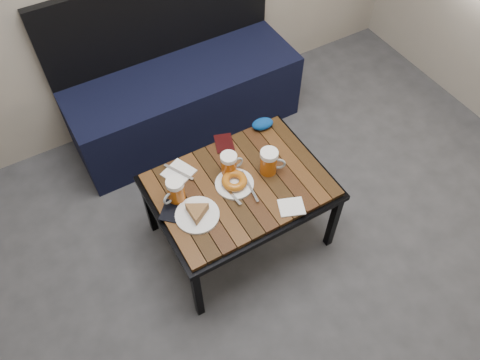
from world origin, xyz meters
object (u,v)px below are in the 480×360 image
beer_mug_left (176,191)px  beer_mug_right (269,162)px  cafe_table (240,189)px  beer_mug_centre (229,164)px  knit_pouch (262,124)px  passport_navy (171,211)px  plate_bagel (235,182)px  bench (183,94)px  plate_pie (197,213)px  passport_burgundy (224,143)px

beer_mug_left → beer_mug_right: beer_mug_right is taller
cafe_table → beer_mug_left: beer_mug_left is taller
beer_mug_centre → knit_pouch: size_ratio=1.10×
passport_navy → beer_mug_right: bearing=40.5°
plate_bagel → knit_pouch: 0.40m
bench → plate_pie: bench is taller
beer_mug_right → plate_pie: 0.42m
cafe_table → passport_burgundy: bearing=77.4°
beer_mug_left → knit_pouch: bearing=-179.9°
plate_pie → plate_bagel: bearing=16.4°
cafe_table → knit_pouch: bearing=42.4°
passport_burgundy → passport_navy: bearing=-130.6°
plate_pie → knit_pouch: plate_pie is taller
beer_mug_right → passport_navy: 0.51m
passport_burgundy → bench: bearing=103.8°
beer_mug_right → cafe_table: bearing=-148.3°
bench → cafe_table: size_ratio=1.67×
bench → beer_mug_centre: size_ratio=11.08×
beer_mug_right → plate_bagel: size_ratio=0.57×
cafe_table → passport_burgundy: 0.27m
cafe_table → beer_mug_left: size_ratio=6.37×
bench → beer_mug_left: size_ratio=10.61×
bench → beer_mug_left: (-0.41, -0.84, 0.27)m
cafe_table → beer_mug_centre: beer_mug_centre is taller
beer_mug_right → beer_mug_left: bearing=-156.2°
bench → passport_burgundy: bench is taller
plate_pie → cafe_table: bearing=13.4°
cafe_table → beer_mug_centre: size_ratio=6.65×
cafe_table → knit_pouch: knit_pouch is taller
cafe_table → plate_bagel: plate_bagel is taller
plate_bagel → knit_pouch: (0.31, 0.25, 0.00)m
cafe_table → beer_mug_centre: (-0.01, 0.08, 0.11)m
plate_bagel → bench: bearing=81.0°
passport_navy → bench: bearing=105.3°
passport_burgundy → knit_pouch: 0.23m
beer_mug_left → plate_bagel: size_ratio=0.55×
beer_mug_left → beer_mug_right: size_ratio=0.96×
plate_bagel → passport_navy: 0.32m
passport_navy → knit_pouch: 0.68m
plate_pie → plate_bagel: size_ratio=0.83×
cafe_table → beer_mug_right: bearing=-0.7°
plate_bagel → cafe_table: bearing=-14.4°
bench → passport_navy: 1.02m
beer_mug_centre → beer_mug_right: (0.17, -0.08, 0.01)m
beer_mug_left → passport_burgundy: bearing=-169.7°
beer_mug_centre → beer_mug_right: 0.19m
beer_mug_centre → passport_burgundy: 0.20m
beer_mug_left → beer_mug_right: (0.45, -0.07, 0.00)m
beer_mug_left → beer_mug_centre: bearing=164.8°
beer_mug_right → passport_burgundy: 0.29m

